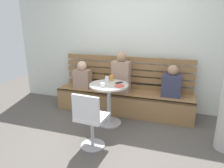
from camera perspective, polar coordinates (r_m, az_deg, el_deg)
ground at (r=3.24m, az=-2.79°, el=-16.19°), size 8.00×8.00×0.00m
back_wall at (r=4.30m, az=4.89°, el=12.56°), size 5.20×0.10×2.90m
booth_bench at (r=4.16m, az=3.05°, el=-5.00°), size 2.70×0.52×0.44m
booth_backrest at (r=4.21m, az=4.03°, el=3.21°), size 2.65×0.04×0.66m
cafe_table at (r=3.60m, az=-0.85°, el=-3.44°), size 0.68×0.68×0.74m
white_chair at (r=2.93m, az=-6.15°, el=-9.66°), size 0.43×0.43×0.85m
person_adult at (r=3.96m, az=2.54°, el=2.66°), size 0.34×0.22×0.80m
person_child_left at (r=3.91m, az=16.22°, el=0.30°), size 0.34×0.22×0.59m
person_child_middle at (r=4.29m, az=-8.21°, el=2.11°), size 0.34×0.22×0.57m
cup_ceramic_white at (r=3.39m, az=-2.55°, el=-0.21°), size 0.08×0.08×0.07m
cup_water_clear at (r=3.62m, az=-1.41°, el=1.25°), size 0.07×0.07×0.11m
cup_tumbler_orange at (r=3.75m, az=-0.18°, el=1.75°), size 0.07×0.07×0.10m
plate_small at (r=3.43m, az=2.08°, el=-0.50°), size 0.17×0.17×0.01m
phone_on_table at (r=3.61m, az=2.00°, el=0.36°), size 0.14×0.16×0.01m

